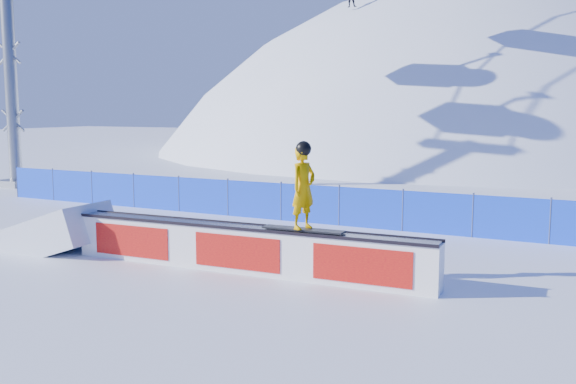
% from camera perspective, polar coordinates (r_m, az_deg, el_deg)
% --- Properties ---
extents(ground, '(160.00, 160.00, 0.00)m').
position_cam_1_polar(ground, '(17.36, -10.45, -4.55)').
color(ground, white).
rests_on(ground, ground).
extents(snow_hill, '(64.00, 64.00, 64.00)m').
position_cam_1_polar(snow_hill, '(60.43, 15.60, -13.69)').
color(snow_hill, white).
rests_on(snow_hill, ground).
extents(safety_fence, '(22.05, 0.05, 1.30)m').
position_cam_1_polar(safety_fence, '(20.95, -3.04, -0.69)').
color(safety_fence, blue).
rests_on(safety_fence, ground).
extents(rail_box, '(8.70, 0.95, 1.04)m').
position_cam_1_polar(rail_box, '(14.19, -4.03, -5.04)').
color(rail_box, white).
rests_on(rail_box, ground).
extents(snow_ramp, '(2.81, 1.82, 1.71)m').
position_cam_1_polar(snow_ramp, '(17.50, -19.88, -4.79)').
color(snow_ramp, white).
rests_on(snow_ramp, ground).
extents(snowboarder, '(1.80, 0.73, 1.87)m').
position_cam_1_polar(snowboarder, '(13.32, 1.38, 0.47)').
color(snowboarder, black).
rests_on(snowboarder, rail_box).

